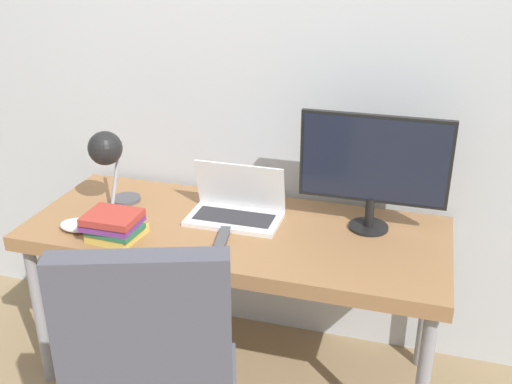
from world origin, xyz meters
name	(u,v)px	position (x,y,z in m)	size (l,w,h in m)	color
wall_back	(263,64)	(0.00, 0.74, 1.30)	(8.00, 0.05, 2.60)	silver
desk	(236,240)	(0.00, 0.34, 0.67)	(1.69, 0.68, 0.73)	#996B42
laptop	(236,208)	(-0.02, 0.42, 0.77)	(0.38, 0.22, 0.23)	silver
monitor	(374,164)	(0.52, 0.48, 1.00)	(0.57, 0.16, 0.47)	black
desk_lamp	(107,153)	(-0.54, 0.33, 0.99)	(0.14, 0.26, 0.36)	#4C4C51
book_stack	(114,225)	(-0.42, 0.12, 0.78)	(0.21, 0.20, 0.11)	gold
tv_remote	(222,239)	(-0.01, 0.21, 0.74)	(0.07, 0.18, 0.02)	#4C4C51
game_controller	(78,225)	(-0.59, 0.14, 0.75)	(0.15, 0.10, 0.04)	white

